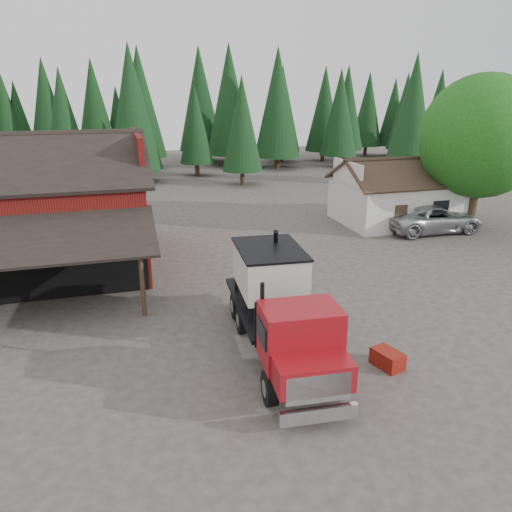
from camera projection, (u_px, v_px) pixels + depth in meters
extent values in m
plane|color=#423934|center=(284.00, 320.00, 20.93)|extent=(120.00, 120.00, 0.00)
cube|color=maroon|center=(26.00, 222.00, 26.33)|extent=(12.00, 10.00, 5.00)
cube|color=black|center=(7.00, 162.00, 22.93)|extent=(12.80, 5.53, 2.35)
cube|color=black|center=(23.00, 150.00, 27.48)|extent=(12.80, 5.53, 2.35)
cube|color=maroon|center=(137.00, 151.00, 26.77)|extent=(0.25, 7.00, 2.00)
cube|color=black|center=(0.00, 241.00, 20.04)|extent=(12.40, 3.53, 1.44)
cylinder|color=#382619|center=(142.00, 285.00, 20.92)|extent=(0.20, 0.20, 2.80)
cube|color=black|center=(12.00, 262.00, 21.90)|extent=(11.70, 0.08, 3.90)
cube|color=silver|center=(397.00, 201.00, 35.67)|extent=(8.00, 6.00, 3.00)
cube|color=#38281E|center=(412.00, 173.00, 33.58)|extent=(8.60, 3.42, 1.80)
cube|color=#38281E|center=(389.00, 167.00, 36.31)|extent=(8.60, 3.42, 1.80)
cube|color=silver|center=(348.00, 172.00, 33.90)|extent=(0.20, 4.20, 1.50)
cube|color=silver|center=(449.00, 167.00, 35.99)|extent=(0.20, 4.20, 1.50)
cube|color=#38281E|center=(400.00, 220.00, 32.69)|extent=(0.90, 0.06, 2.00)
cube|color=black|center=(441.00, 208.00, 33.29)|extent=(1.20, 0.06, 1.00)
cylinder|color=#382619|center=(472.00, 206.00, 33.96)|extent=(0.60, 0.60, 3.20)
sphere|color=#185212|center=(482.00, 137.00, 32.47)|extent=(8.00, 8.00, 8.00)
sphere|color=#185212|center=(456.00, 154.00, 33.27)|extent=(4.40, 4.40, 4.40)
sphere|color=#185212|center=(502.00, 151.00, 32.30)|extent=(4.80, 4.80, 4.80)
cylinder|color=#382619|center=(242.00, 177.00, 49.52)|extent=(0.44, 0.44, 1.60)
cone|color=black|center=(242.00, 124.00, 47.88)|extent=(3.96, 3.96, 9.00)
cylinder|color=#382619|center=(406.00, 176.00, 50.08)|extent=(0.44, 0.44, 1.60)
cone|color=black|center=(413.00, 112.00, 48.11)|extent=(4.84, 4.84, 11.00)
cylinder|color=#382619|center=(137.00, 175.00, 50.54)|extent=(0.44, 0.44, 1.60)
cone|color=black|center=(132.00, 107.00, 48.41)|extent=(5.28, 5.28, 12.00)
cylinder|color=black|center=(270.00, 388.00, 15.26)|extent=(0.43, 1.12, 1.10)
cylinder|color=black|center=(335.00, 380.00, 15.66)|extent=(0.43, 1.12, 1.10)
cylinder|color=black|center=(242.00, 320.00, 19.69)|extent=(0.43, 1.12, 1.10)
cylinder|color=black|center=(293.00, 315.00, 20.10)|extent=(0.43, 1.12, 1.10)
cylinder|color=black|center=(236.00, 306.00, 20.99)|extent=(0.43, 1.12, 1.10)
cylinder|color=black|center=(284.00, 302.00, 21.39)|extent=(0.43, 1.12, 1.10)
cube|color=black|center=(278.00, 327.00, 18.29)|extent=(1.74, 8.64, 0.40)
cube|color=silver|center=(319.00, 415.00, 14.03)|extent=(2.30, 0.35, 0.45)
cube|color=silver|center=(319.00, 388.00, 13.86)|extent=(1.90, 0.24, 0.90)
cube|color=maroon|center=(312.00, 372.00, 14.37)|extent=(2.34, 1.46, 0.85)
cube|color=maroon|center=(300.00, 334.00, 15.39)|extent=(2.51, 1.87, 1.85)
cube|color=black|center=(308.00, 338.00, 14.55)|extent=(2.09, 0.24, 0.90)
cylinder|color=black|center=(262.00, 309.00, 15.85)|extent=(0.15, 0.15, 1.80)
cube|color=black|center=(291.00, 322.00, 16.33)|extent=(2.45, 0.30, 1.60)
cube|color=black|center=(269.00, 305.00, 19.49)|extent=(2.97, 5.96, 0.16)
cube|color=beige|center=(269.00, 269.00, 19.02)|extent=(2.53, 3.45, 1.60)
cone|color=beige|center=(269.00, 293.00, 19.34)|extent=(2.35, 2.35, 0.70)
cube|color=black|center=(270.00, 249.00, 18.75)|extent=(2.64, 3.56, 0.08)
cylinder|color=black|center=(276.00, 259.00, 20.46)|extent=(0.90, 2.14, 3.04)
cube|color=maroon|center=(243.00, 277.00, 21.51)|extent=(0.66, 0.84, 0.45)
cylinder|color=silver|center=(326.00, 354.00, 16.60)|extent=(0.63, 1.04, 0.56)
imported|color=#B0B2B8|center=(433.00, 218.00, 33.39)|extent=(6.73, 3.20, 1.86)
cube|color=maroon|center=(387.00, 359.00, 17.38)|extent=(0.97, 1.25, 0.60)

